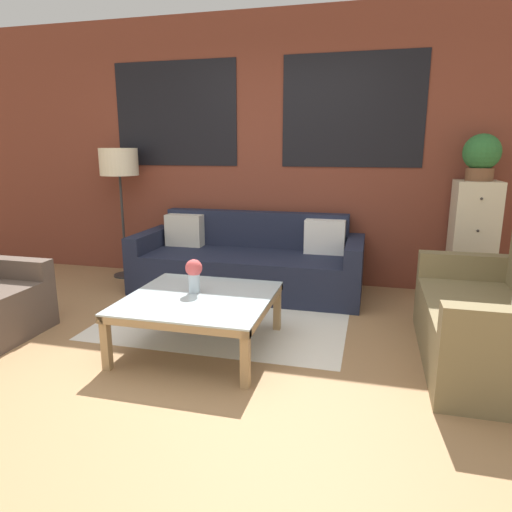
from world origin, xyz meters
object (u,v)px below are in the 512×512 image
at_px(couch_dark, 248,264).
at_px(potted_plant, 481,156).
at_px(settee_vintage, 496,322).
at_px(flower_vase, 194,273).
at_px(drawer_cabinet, 472,242).
at_px(floor_lamp, 119,166).
at_px(coffee_table, 200,303).

bearing_deg(couch_dark, potted_plant, 5.73).
xyz_separation_m(settee_vintage, flower_vase, (-2.09, -0.15, 0.24)).
relative_size(drawer_cabinet, flower_vase, 4.55).
bearing_deg(flower_vase, couch_dark, 88.40).
height_order(settee_vintage, floor_lamp, floor_lamp).
xyz_separation_m(drawer_cabinet, flower_vase, (-2.17, -1.58, -0.03)).
bearing_deg(settee_vintage, coffee_table, -173.59).
bearing_deg(flower_vase, floor_lamp, 133.73).
relative_size(couch_dark, coffee_table, 2.23).
distance_m(floor_lamp, drawer_cabinet, 3.71).
bearing_deg(couch_dark, flower_vase, -91.60).
bearing_deg(settee_vintage, drawer_cabinet, 86.57).
distance_m(settee_vintage, flower_vase, 2.11).
bearing_deg(drawer_cabinet, settee_vintage, -93.43).
bearing_deg(coffee_table, settee_vintage, 6.41).
bearing_deg(flower_vase, coffee_table, -48.12).
relative_size(coffee_table, flower_vase, 4.09).
height_order(couch_dark, drawer_cabinet, drawer_cabinet).
relative_size(couch_dark, settee_vintage, 1.57).
xyz_separation_m(floor_lamp, flower_vase, (1.47, -1.54, -0.70)).
relative_size(settee_vintage, drawer_cabinet, 1.28).
height_order(coffee_table, potted_plant, potted_plant).
bearing_deg(potted_plant, couch_dark, -174.27).
bearing_deg(couch_dark, coffee_table, -88.85).
height_order(floor_lamp, flower_vase, floor_lamp).
xyz_separation_m(couch_dark, potted_plant, (2.14, 0.21, 1.10)).
xyz_separation_m(coffee_table, floor_lamp, (-1.54, 1.61, 0.90)).
relative_size(settee_vintage, potted_plant, 3.47).
bearing_deg(flower_vase, settee_vintage, 4.16).
xyz_separation_m(couch_dark, flower_vase, (-0.04, -1.37, 0.27)).
height_order(potted_plant, flower_vase, potted_plant).
bearing_deg(floor_lamp, flower_vase, -46.27).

